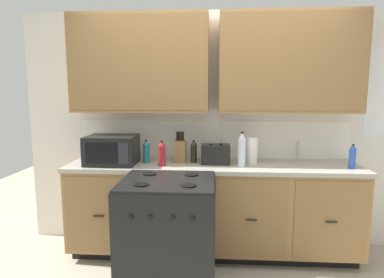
% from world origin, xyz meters
% --- Properties ---
extents(ground_plane, '(8.00, 8.00, 0.00)m').
position_xyz_m(ground_plane, '(0.00, 0.00, 0.00)').
color(ground_plane, '#B2A893').
extents(wall_unit, '(4.02, 0.40, 2.46)m').
position_xyz_m(wall_unit, '(0.00, 0.50, 1.66)').
color(wall_unit, white).
rests_on(wall_unit, ground_plane).
extents(counter_run, '(2.85, 0.64, 0.94)m').
position_xyz_m(counter_run, '(0.00, 0.30, 0.48)').
color(counter_run, black).
rests_on(counter_run, ground_plane).
extents(stove_range, '(0.76, 0.68, 0.95)m').
position_xyz_m(stove_range, '(-0.36, -0.33, 0.47)').
color(stove_range, black).
rests_on(stove_range, ground_plane).
extents(microwave, '(0.48, 0.37, 0.28)m').
position_xyz_m(microwave, '(-0.99, 0.24, 1.08)').
color(microwave, black).
rests_on(microwave, counter_run).
extents(toaster, '(0.28, 0.18, 0.19)m').
position_xyz_m(toaster, '(0.03, 0.32, 1.03)').
color(toaster, black).
rests_on(toaster, counter_run).
extents(knife_block, '(0.11, 0.14, 0.31)m').
position_xyz_m(knife_block, '(-0.33, 0.37, 1.05)').
color(knife_block, olive).
rests_on(knife_block, counter_run).
extents(sink_faucet, '(0.02, 0.02, 0.20)m').
position_xyz_m(sink_faucet, '(0.87, 0.51, 1.04)').
color(sink_faucet, '#B2B5BA').
rests_on(sink_faucet, counter_run).
extents(paper_towel_roll, '(0.12, 0.12, 0.26)m').
position_xyz_m(paper_towel_roll, '(0.38, 0.35, 1.07)').
color(paper_towel_roll, white).
rests_on(paper_towel_roll, counter_run).
extents(bottle_blue, '(0.06, 0.06, 0.23)m').
position_xyz_m(bottle_blue, '(1.29, 0.20, 1.05)').
color(bottle_blue, blue).
rests_on(bottle_blue, counter_run).
extents(bottle_dark, '(0.06, 0.06, 0.23)m').
position_xyz_m(bottle_dark, '(-0.19, 0.35, 1.05)').
color(bottle_dark, black).
rests_on(bottle_dark, counter_run).
extents(bottle_teal, '(0.07, 0.07, 0.23)m').
position_xyz_m(bottle_teal, '(-0.66, 0.32, 1.05)').
color(bottle_teal, '#1E707A').
rests_on(bottle_teal, counter_run).
extents(bottle_violet, '(0.06, 0.06, 0.22)m').
position_xyz_m(bottle_violet, '(-1.33, 0.37, 1.04)').
color(bottle_violet, '#663384').
rests_on(bottle_violet, counter_run).
extents(bottle_clear, '(0.07, 0.07, 0.33)m').
position_xyz_m(bottle_clear, '(0.27, 0.21, 1.10)').
color(bottle_clear, silver).
rests_on(bottle_clear, counter_run).
extents(bottle_red, '(0.07, 0.07, 0.24)m').
position_xyz_m(bottle_red, '(-0.49, 0.19, 1.05)').
color(bottle_red, maroon).
rests_on(bottle_red, counter_run).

